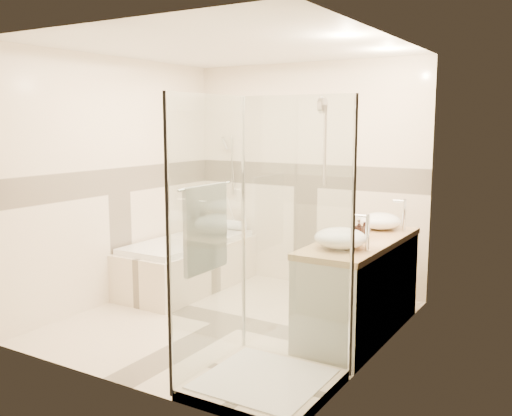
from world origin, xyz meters
The scene contains 12 objects.
room centered at (0.06, 0.01, 1.26)m, with size 2.82×3.02×2.52m.
bathtub centered at (-1.02, 0.65, 0.31)m, with size 0.75×1.70×0.56m.
vanity centered at (1.12, 0.30, 0.43)m, with size 0.58×1.62×0.85m.
shower_enclosure centered at (0.83, -0.97, 0.51)m, with size 0.96×0.93×2.04m.
vessel_sink_near centered at (1.10, 0.85, 0.93)m, with size 0.39×0.39×0.16m, color white.
vessel_sink_far centered at (1.10, -0.11, 0.93)m, with size 0.42×0.42×0.17m, color white.
faucet_near centered at (1.32, 0.85, 1.02)m, with size 0.12×0.03×0.30m.
faucet_far centered at (1.32, -0.11, 1.02)m, with size 0.12×0.03×0.30m.
amenity_bottle_a centered at (1.10, 0.29, 0.93)m, with size 0.08×0.08×0.17m, color black.
amenity_bottle_b centered at (1.10, 0.43, 0.92)m, with size 0.10×0.10×0.13m, color black.
folded_towels centered at (1.10, 1.02, 0.89)m, with size 0.15×0.25×0.08m, color silver.
rolled_towel centered at (-0.87, 1.38, 0.62)m, with size 0.11×0.11×0.25m, color silver.
Camera 1 is at (2.83, -4.27, 1.85)m, focal length 40.00 mm.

